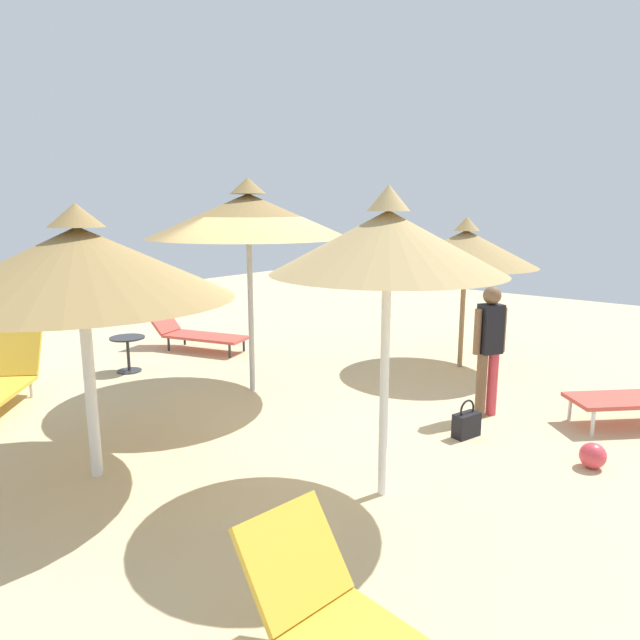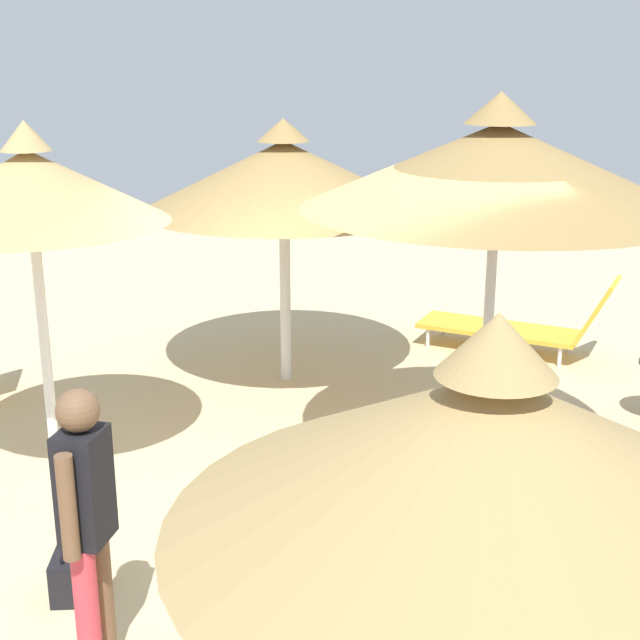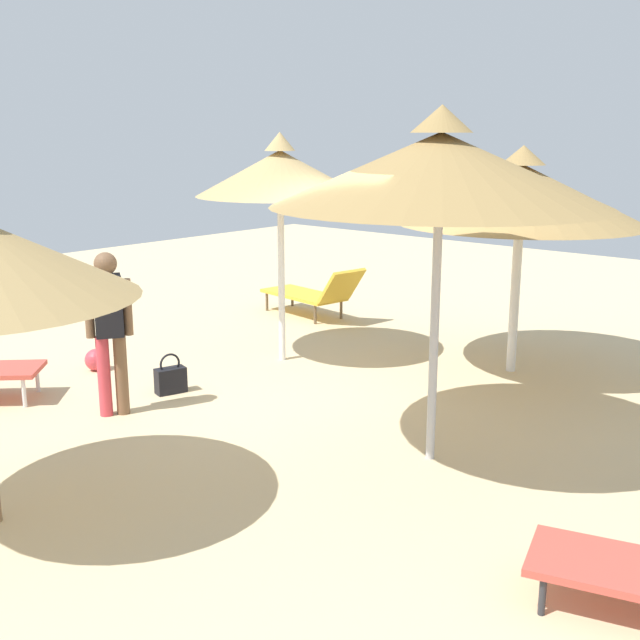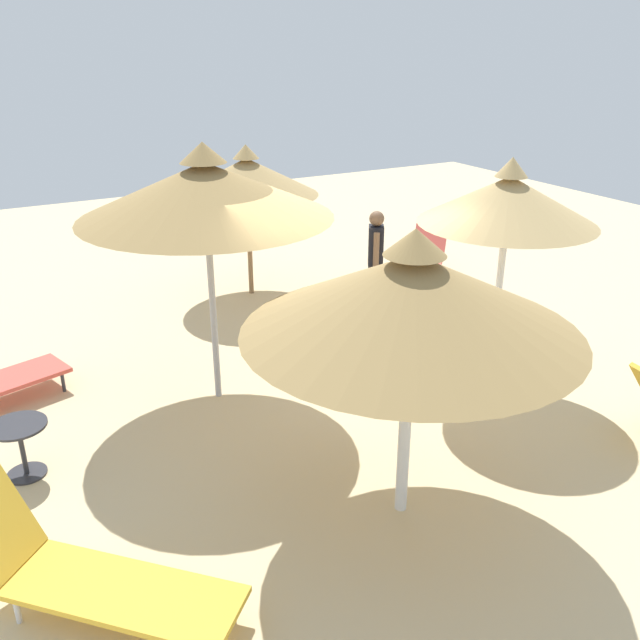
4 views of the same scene
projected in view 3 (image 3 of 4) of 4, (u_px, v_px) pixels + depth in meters
ground at (351, 420)px, 7.89m from camera, size 24.00×24.00×0.10m
parasol_umbrella_front at (440, 170)px, 6.27m from camera, size 2.80×2.80×3.02m
parasol_umbrella_near_left at (280, 173)px, 9.29m from camera, size 2.04×2.04×2.81m
parasol_umbrella_edge at (521, 194)px, 8.88m from camera, size 2.84×2.84×2.67m
lounge_chair_far_right at (314, 293)px, 11.98m from camera, size 0.87×1.88×0.85m
person_standing_back at (109, 324)px, 7.70m from camera, size 0.40×0.33×1.67m
handbag at (171, 379)px, 8.55m from camera, size 0.36×0.25×0.45m
beach_ball at (96, 360)px, 9.36m from camera, size 0.26×0.26×0.26m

